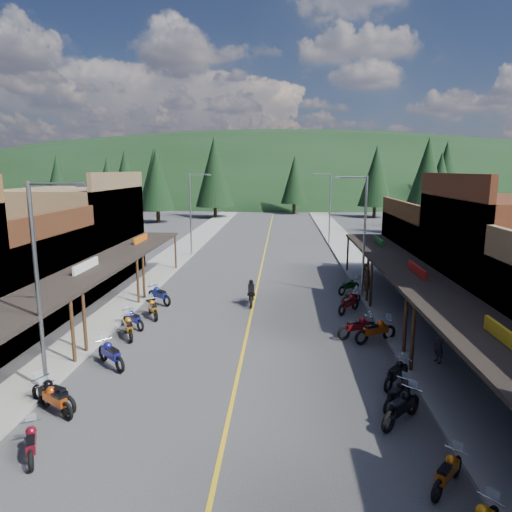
% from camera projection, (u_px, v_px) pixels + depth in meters
% --- Properties ---
extents(ground, '(220.00, 220.00, 0.00)m').
position_uv_depth(ground, '(246.00, 340.00, 22.83)').
color(ground, '#38383A').
rests_on(ground, ground).
extents(centerline, '(0.15, 90.00, 0.01)m').
position_uv_depth(centerline, '(263.00, 261.00, 42.44)').
color(centerline, gold).
rests_on(centerline, ground).
extents(sidewalk_west, '(3.40, 94.00, 0.15)m').
position_uv_depth(sidewalk_west, '(171.00, 259.00, 42.92)').
color(sidewalk_west, gray).
rests_on(sidewalk_west, ground).
extents(sidewalk_east, '(3.40, 94.00, 0.15)m').
position_uv_depth(sidewalk_east, '(357.00, 261.00, 41.94)').
color(sidewalk_east, gray).
rests_on(sidewalk_east, ground).
extents(shop_west_3, '(10.90, 10.20, 8.20)m').
position_uv_depth(shop_west_3, '(74.00, 236.00, 34.03)').
color(shop_west_3, brown).
rests_on(shop_west_3, ground).
extents(shop_east_3, '(10.90, 10.20, 6.20)m').
position_uv_depth(shop_east_3, '(449.00, 252.00, 32.66)').
color(shop_east_3, '#4C2D16').
rests_on(shop_east_3, ground).
extents(streetlight_0, '(2.16, 0.18, 8.00)m').
position_uv_depth(streetlight_0, '(41.00, 280.00, 16.50)').
color(streetlight_0, gray).
rests_on(streetlight_0, ground).
extents(streetlight_1, '(2.16, 0.18, 8.00)m').
position_uv_depth(streetlight_1, '(192.00, 211.00, 43.96)').
color(streetlight_1, gray).
rests_on(streetlight_1, ground).
extents(streetlight_2, '(2.16, 0.18, 8.00)m').
position_uv_depth(streetlight_2, '(362.00, 231.00, 29.45)').
color(streetlight_2, gray).
rests_on(streetlight_2, ground).
extents(streetlight_3, '(2.16, 0.18, 8.00)m').
position_uv_depth(streetlight_3, '(329.00, 205.00, 51.02)').
color(streetlight_3, gray).
rests_on(streetlight_3, ground).
extents(ridge_hill, '(310.00, 140.00, 60.00)m').
position_uv_depth(ridge_hill, '(277.00, 194.00, 155.22)').
color(ridge_hill, black).
rests_on(ridge_hill, ground).
extents(pine_0, '(5.04, 5.04, 11.00)m').
position_uv_depth(pine_0, '(58.00, 180.00, 84.68)').
color(pine_0, black).
rests_on(pine_0, ground).
extents(pine_1, '(5.88, 5.88, 12.50)m').
position_uv_depth(pine_1, '(154.00, 175.00, 91.48)').
color(pine_1, black).
rests_on(pine_1, ground).
extents(pine_2, '(6.72, 6.72, 14.00)m').
position_uv_depth(pine_2, '(215.00, 172.00, 78.78)').
color(pine_2, black).
rests_on(pine_2, ground).
extents(pine_3, '(5.04, 5.04, 11.00)m').
position_uv_depth(pine_3, '(294.00, 179.00, 86.11)').
color(pine_3, black).
rests_on(pine_3, ground).
extents(pine_4, '(5.88, 5.88, 12.50)m').
position_uv_depth(pine_4, '(376.00, 176.00, 79.30)').
color(pine_4, black).
rests_on(pine_4, ground).
extents(pine_5, '(6.72, 6.72, 14.00)m').
position_uv_depth(pine_5, '(446.00, 171.00, 90.02)').
color(pine_5, black).
rests_on(pine_5, ground).
extents(pine_7, '(5.88, 5.88, 12.50)m').
position_uv_depth(pine_7, '(125.00, 175.00, 97.81)').
color(pine_7, black).
rests_on(pine_7, ground).
extents(pine_8, '(4.48, 4.48, 10.00)m').
position_uv_depth(pine_8, '(108.00, 187.00, 62.18)').
color(pine_8, black).
rests_on(pine_8, ground).
extents(pine_9, '(4.93, 4.93, 10.80)m').
position_uv_depth(pine_9, '(440.00, 184.00, 64.41)').
color(pine_9, black).
rests_on(pine_9, ground).
extents(pine_10, '(5.38, 5.38, 11.60)m').
position_uv_depth(pine_10, '(157.00, 180.00, 71.61)').
color(pine_10, black).
rests_on(pine_10, ground).
extents(pine_11, '(5.82, 5.82, 12.40)m').
position_uv_depth(pine_11, '(427.00, 179.00, 57.62)').
color(pine_11, black).
rests_on(pine_11, ground).
extents(bike_west_3, '(1.40, 1.93, 1.06)m').
position_uv_depth(bike_west_3, '(31.00, 441.00, 13.40)').
color(bike_west_3, maroon).
rests_on(bike_west_3, ground).
extents(bike_west_4, '(2.05, 1.66, 1.15)m').
position_uv_depth(bike_west_4, '(55.00, 398.00, 15.81)').
color(bike_west_4, '#B6400D').
rests_on(bike_west_4, ground).
extents(bike_west_5, '(2.31, 1.63, 1.27)m').
position_uv_depth(bike_west_5, '(53.00, 392.00, 16.11)').
color(bike_west_5, black).
rests_on(bike_west_5, ground).
extents(bike_west_6, '(2.13, 2.09, 1.28)m').
position_uv_depth(bike_west_6, '(111.00, 353.00, 19.56)').
color(bike_west_6, navy).
rests_on(bike_west_6, ground).
extents(bike_west_7, '(1.56, 2.21, 1.21)m').
position_uv_depth(bike_west_7, '(129.00, 326.00, 22.99)').
color(bike_west_7, '#BE670D').
rests_on(bike_west_7, ground).
extents(bike_west_8, '(1.91, 1.82, 1.13)m').
position_uv_depth(bike_west_8, '(133.00, 318.00, 24.38)').
color(bike_west_8, navy).
rests_on(bike_west_8, ground).
extents(bike_west_9, '(1.58, 2.15, 1.18)m').
position_uv_depth(bike_west_9, '(153.00, 308.00, 26.13)').
color(bike_west_9, '#C6720E').
rests_on(bike_west_9, ground).
extents(bike_west_10, '(2.24, 2.07, 1.31)m').
position_uv_depth(bike_west_10, '(159.00, 294.00, 28.75)').
color(bike_west_10, navy).
rests_on(bike_west_10, ground).
extents(bike_east_3, '(1.67, 1.83, 1.07)m').
position_uv_depth(bike_east_3, '(448.00, 471.00, 12.07)').
color(bike_east_3, '#BA580D').
rests_on(bike_east_3, ground).
extents(bike_east_4, '(2.08, 2.15, 1.28)m').
position_uv_depth(bike_east_4, '(402.00, 406.00, 15.19)').
color(bike_east_4, black).
rests_on(bike_east_4, ground).
extents(bike_east_5, '(1.72, 1.89, 1.10)m').
position_uv_depth(bike_east_5, '(398.00, 393.00, 16.22)').
color(bike_east_5, black).
rests_on(bike_east_5, ground).
extents(bike_east_6, '(1.76, 2.02, 1.15)m').
position_uv_depth(bike_east_6, '(397.00, 372.00, 17.86)').
color(bike_east_6, black).
rests_on(bike_east_6, ground).
extents(bike_east_7, '(2.42, 1.73, 1.33)m').
position_uv_depth(bike_east_7, '(376.00, 330.00, 22.33)').
color(bike_east_7, '#B9450D').
rests_on(bike_east_7, ground).
extents(bike_east_8, '(2.34, 1.69, 1.28)m').
position_uv_depth(bike_east_8, '(357.00, 326.00, 22.96)').
color(bike_east_8, maroon).
rests_on(bike_east_8, ground).
extents(bike_east_9, '(1.92, 2.18, 1.25)m').
position_uv_depth(bike_east_9, '(349.00, 302.00, 27.02)').
color(bike_east_9, maroon).
rests_on(bike_east_9, ground).
extents(bike_east_10, '(1.75, 1.75, 1.06)m').
position_uv_depth(bike_east_10, '(351.00, 297.00, 28.60)').
color(bike_east_10, '#640D0E').
rests_on(bike_east_10, ground).
extents(bike_east_11, '(1.97, 1.95, 1.19)m').
position_uv_depth(bike_east_11, '(349.00, 285.00, 31.14)').
color(bike_east_11, '#0D4514').
rests_on(bike_east_11, ground).
extents(rider_on_bike, '(0.85, 2.25, 1.69)m').
position_uv_depth(rider_on_bike, '(251.00, 294.00, 28.59)').
color(rider_on_bike, black).
rests_on(rider_on_bike, ground).
extents(pedestrian_east_a, '(0.49, 0.64, 1.56)m').
position_uv_depth(pedestrian_east_a, '(439.00, 346.00, 19.61)').
color(pedestrian_east_a, '#282131').
rests_on(pedestrian_east_a, sidewalk_east).
extents(pedestrian_east_b, '(1.06, 0.93, 1.90)m').
position_uv_depth(pedestrian_east_b, '(365.00, 277.00, 31.38)').
color(pedestrian_east_b, brown).
rests_on(pedestrian_east_b, sidewalk_east).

